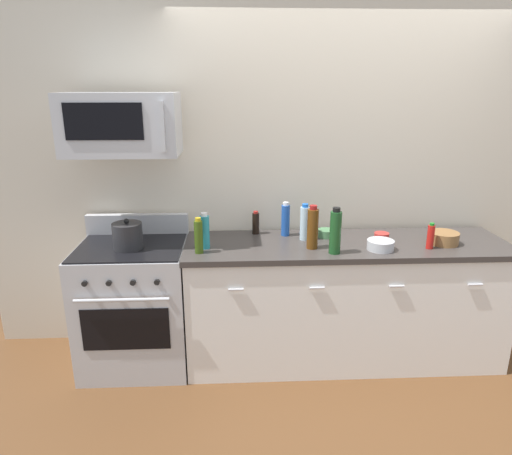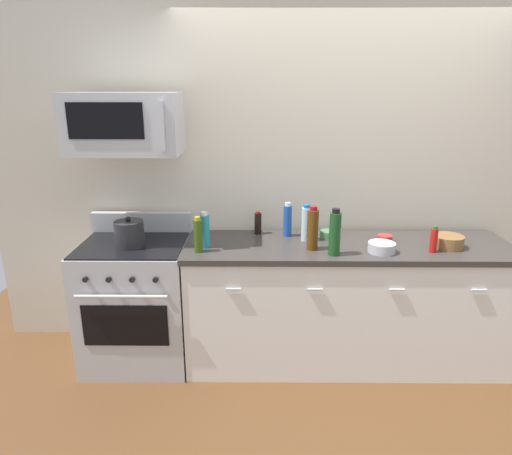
% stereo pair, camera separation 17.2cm
% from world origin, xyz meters
% --- Properties ---
extents(ground_plane, '(6.48, 6.48, 0.00)m').
position_xyz_m(ground_plane, '(0.00, 0.00, 0.00)').
color(ground_plane, brown).
extents(back_wall, '(5.40, 0.10, 2.70)m').
position_xyz_m(back_wall, '(0.00, 0.41, 1.35)').
color(back_wall, beige).
rests_on(back_wall, ground_plane).
extents(counter_unit, '(2.31, 0.66, 0.92)m').
position_xyz_m(counter_unit, '(0.00, -0.00, 0.46)').
color(counter_unit, white).
rests_on(counter_unit, ground_plane).
extents(range_oven, '(0.76, 0.69, 1.07)m').
position_xyz_m(range_oven, '(-1.53, 0.00, 0.47)').
color(range_oven, '#B7BABF').
rests_on(range_oven, ground_plane).
extents(microwave, '(0.74, 0.44, 0.40)m').
position_xyz_m(microwave, '(-1.53, 0.05, 1.75)').
color(microwave, '#B7BABF').
extents(bottle_hot_sauce_red, '(0.05, 0.05, 0.18)m').
position_xyz_m(bottle_hot_sauce_red, '(0.54, -0.15, 1.01)').
color(bottle_hot_sauce_red, '#B21914').
rests_on(bottle_hot_sauce_red, countertop_slab).
extents(bottle_water_clear, '(0.07, 0.07, 0.27)m').
position_xyz_m(bottle_water_clear, '(-0.30, 0.09, 1.05)').
color(bottle_water_clear, silver).
rests_on(bottle_water_clear, countertop_slab).
extents(bottle_soda_blue, '(0.06, 0.06, 0.26)m').
position_xyz_m(bottle_soda_blue, '(-0.42, 0.19, 1.04)').
color(bottle_soda_blue, '#1E4CA5').
rests_on(bottle_soda_blue, countertop_slab).
extents(bottle_soy_sauce_dark, '(0.05, 0.05, 0.18)m').
position_xyz_m(bottle_soy_sauce_dark, '(-0.64, 0.24, 1.00)').
color(bottle_soy_sauce_dark, black).
rests_on(bottle_soy_sauce_dark, countertop_slab).
extents(bottle_olive_oil, '(0.06, 0.06, 0.24)m').
position_xyz_m(bottle_olive_oil, '(-1.04, -0.16, 1.04)').
color(bottle_olive_oil, '#385114').
rests_on(bottle_olive_oil, countertop_slab).
extents(bottle_dish_soap, '(0.07, 0.07, 0.25)m').
position_xyz_m(bottle_dish_soap, '(-1.01, -0.06, 1.04)').
color(bottle_dish_soap, teal).
rests_on(bottle_dish_soap, countertop_slab).
extents(bottle_wine_amber, '(0.08, 0.08, 0.30)m').
position_xyz_m(bottle_wine_amber, '(-0.27, -0.10, 1.06)').
color(bottle_wine_amber, '#59330F').
rests_on(bottle_wine_amber, countertop_slab).
extents(bottle_wine_green, '(0.08, 0.08, 0.31)m').
position_xyz_m(bottle_wine_green, '(-0.14, -0.20, 1.07)').
color(bottle_wine_green, '#19471E').
rests_on(bottle_wine_green, countertop_slab).
extents(bowl_red_small, '(0.11, 0.11, 0.04)m').
position_xyz_m(bowl_red_small, '(0.27, 0.07, 0.94)').
color(bowl_red_small, '#B72D28').
rests_on(bowl_red_small, countertop_slab).
extents(bowl_wooden_salad, '(0.21, 0.21, 0.08)m').
position_xyz_m(bowl_wooden_salad, '(0.67, -0.05, 0.96)').
color(bowl_wooden_salad, brown).
rests_on(bowl_wooden_salad, countertop_slab).
extents(bowl_steel_prep, '(0.18, 0.18, 0.07)m').
position_xyz_m(bowl_steel_prep, '(0.19, -0.15, 0.96)').
color(bowl_steel_prep, '#B2B5BA').
rests_on(bowl_steel_prep, countertop_slab).
extents(bowl_green_glaze, '(0.12, 0.12, 0.06)m').
position_xyz_m(bowl_green_glaze, '(-0.12, 0.14, 0.95)').
color(bowl_green_glaze, '#477A4C').
rests_on(bowl_green_glaze, countertop_slab).
extents(stockpot, '(0.20, 0.20, 0.21)m').
position_xyz_m(stockpot, '(-1.53, -0.05, 1.01)').
color(stockpot, '#262628').
rests_on(stockpot, range_oven).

